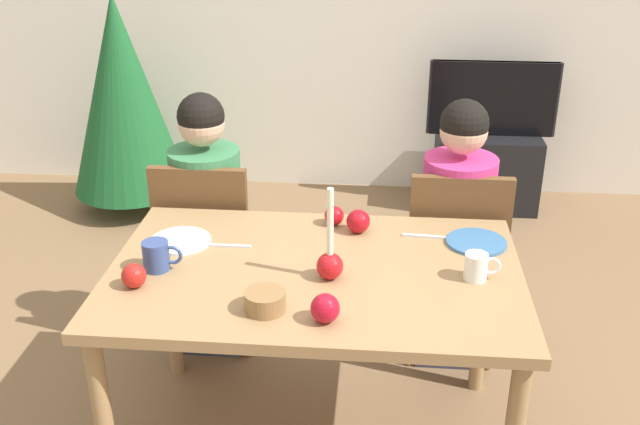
# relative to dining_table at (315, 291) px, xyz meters

# --- Properties ---
(dining_table) EXTENTS (1.40, 0.90, 0.75)m
(dining_table) POSITION_rel_dining_table_xyz_m (0.00, 0.00, 0.00)
(dining_table) COLOR #99754C
(dining_table) RESTS_ON ground
(chair_left) EXTENTS (0.40, 0.40, 0.90)m
(chair_left) POSITION_rel_dining_table_xyz_m (-0.52, 0.61, -0.15)
(chair_left) COLOR brown
(chair_left) RESTS_ON ground
(chair_right) EXTENTS (0.40, 0.40, 0.90)m
(chair_right) POSITION_rel_dining_table_xyz_m (0.53, 0.61, -0.15)
(chair_right) COLOR brown
(chair_right) RESTS_ON ground
(person_left_child) EXTENTS (0.30, 0.30, 1.17)m
(person_left_child) POSITION_rel_dining_table_xyz_m (-0.52, 0.64, -0.10)
(person_left_child) COLOR #33384C
(person_left_child) RESTS_ON ground
(person_right_child) EXTENTS (0.30, 0.30, 1.17)m
(person_right_child) POSITION_rel_dining_table_xyz_m (0.53, 0.64, -0.10)
(person_right_child) COLOR #33384C
(person_right_child) RESTS_ON ground
(tv_stand) EXTENTS (0.64, 0.40, 0.48)m
(tv_stand) POSITION_rel_dining_table_xyz_m (0.88, 2.30, -0.43)
(tv_stand) COLOR black
(tv_stand) RESTS_ON ground
(tv) EXTENTS (0.79, 0.05, 0.46)m
(tv) POSITION_rel_dining_table_xyz_m (0.88, 2.30, 0.04)
(tv) COLOR black
(tv) RESTS_ON tv_stand
(christmas_tree) EXTENTS (0.71, 0.71, 1.43)m
(christmas_tree) POSITION_rel_dining_table_xyz_m (-1.37, 2.06, 0.08)
(christmas_tree) COLOR brown
(christmas_tree) RESTS_ON ground
(candle_centerpiece) EXTENTS (0.09, 0.09, 0.32)m
(candle_centerpiece) POSITION_rel_dining_table_xyz_m (0.06, -0.05, 0.15)
(candle_centerpiece) COLOR red
(candle_centerpiece) RESTS_ON dining_table
(plate_left) EXTENTS (0.22, 0.22, 0.01)m
(plate_left) POSITION_rel_dining_table_xyz_m (-0.51, 0.16, 0.09)
(plate_left) COLOR silver
(plate_left) RESTS_ON dining_table
(plate_right) EXTENTS (0.22, 0.22, 0.01)m
(plate_right) POSITION_rel_dining_table_xyz_m (0.56, 0.24, 0.09)
(plate_right) COLOR teal
(plate_right) RESTS_ON dining_table
(mug_left) EXTENTS (0.14, 0.09, 0.10)m
(mug_left) POSITION_rel_dining_table_xyz_m (-0.53, -0.04, 0.13)
(mug_left) COLOR #33477F
(mug_left) RESTS_ON dining_table
(mug_right) EXTENTS (0.12, 0.08, 0.09)m
(mug_right) POSITION_rel_dining_table_xyz_m (0.54, -0.02, 0.13)
(mug_right) COLOR white
(mug_right) RESTS_ON dining_table
(fork_left) EXTENTS (0.18, 0.01, 0.01)m
(fork_left) POSITION_rel_dining_table_xyz_m (-0.33, 0.14, 0.09)
(fork_left) COLOR silver
(fork_left) RESTS_ON dining_table
(fork_right) EXTENTS (0.18, 0.03, 0.01)m
(fork_right) POSITION_rel_dining_table_xyz_m (0.39, 0.28, 0.09)
(fork_right) COLOR silver
(fork_right) RESTS_ON dining_table
(bowl_walnuts) EXTENTS (0.13, 0.13, 0.06)m
(bowl_walnuts) POSITION_rel_dining_table_xyz_m (-0.13, -0.27, 0.11)
(bowl_walnuts) COLOR olive
(bowl_walnuts) RESTS_ON dining_table
(apple_near_candle) EXTENTS (0.09, 0.09, 0.09)m
(apple_near_candle) POSITION_rel_dining_table_xyz_m (0.13, 0.30, 0.13)
(apple_near_candle) COLOR #AC0F19
(apple_near_candle) RESTS_ON dining_table
(apple_by_left_plate) EXTENTS (0.07, 0.07, 0.07)m
(apple_by_left_plate) POSITION_rel_dining_table_xyz_m (0.04, 0.36, 0.12)
(apple_by_left_plate) COLOR #B71018
(apple_by_left_plate) RESTS_ON dining_table
(apple_by_right_mug) EXTENTS (0.08, 0.08, 0.08)m
(apple_by_right_mug) POSITION_rel_dining_table_xyz_m (-0.57, -0.17, 0.12)
(apple_by_right_mug) COLOR red
(apple_by_right_mug) RESTS_ON dining_table
(apple_far_edge) EXTENTS (0.09, 0.09, 0.09)m
(apple_far_edge) POSITION_rel_dining_table_xyz_m (0.06, -0.31, 0.13)
(apple_far_edge) COLOR #AE0F22
(apple_far_edge) RESTS_ON dining_table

